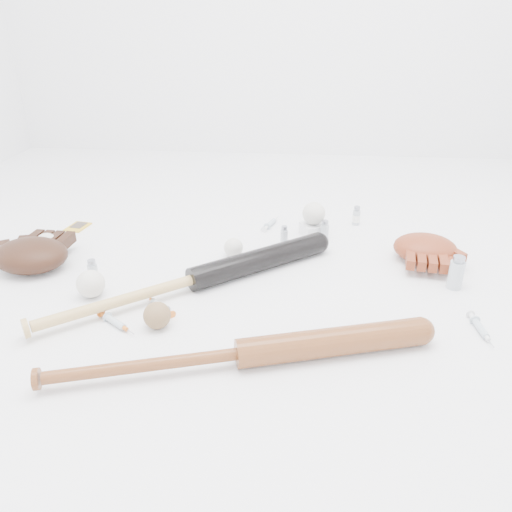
# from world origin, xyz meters

# --- Properties ---
(bat_dark) EXTENTS (0.83, 0.68, 0.07)m
(bat_dark) POSITION_xyz_m (-0.15, -0.11, 0.04)
(bat_dark) COLOR black
(bat_dark) RESTS_ON ground
(bat_wood) EXTENTS (0.94, 0.35, 0.07)m
(bat_wood) POSITION_xyz_m (0.03, -0.45, 0.04)
(bat_wood) COLOR brown
(bat_wood) RESTS_ON ground
(glove_dark) EXTENTS (0.29, 0.29, 0.10)m
(glove_dark) POSITION_xyz_m (-0.70, -0.03, 0.05)
(glove_dark) COLOR black
(glove_dark) RESTS_ON ground
(glove_tan) EXTENTS (0.28, 0.28, 0.09)m
(glove_tan) POSITION_xyz_m (0.57, 0.16, 0.04)
(glove_tan) COLOR maroon
(glove_tan) RESTS_ON ground
(trading_card) EXTENTS (0.08, 0.10, 0.01)m
(trading_card) POSITION_xyz_m (-0.70, 0.32, 0.00)
(trading_card) COLOR gold
(trading_card) RESTS_ON ground
(pedestal) EXTENTS (0.11, 0.11, 0.04)m
(pedestal) POSITION_xyz_m (0.20, 0.33, 0.02)
(pedestal) COLOR white
(pedestal) RESTS_ON ground
(baseball_on_pedestal) EXTENTS (0.08, 0.08, 0.08)m
(baseball_on_pedestal) POSITION_xyz_m (0.20, 0.33, 0.09)
(baseball_on_pedestal) COLOR silver
(baseball_on_pedestal) RESTS_ON pedestal
(baseball_left) EXTENTS (0.08, 0.08, 0.08)m
(baseball_left) POSITION_xyz_m (-0.70, 0.08, 0.04)
(baseball_left) COLOR silver
(baseball_left) RESTS_ON ground
(baseball_upper) EXTENTS (0.06, 0.06, 0.06)m
(baseball_upper) POSITION_xyz_m (-0.07, 0.13, 0.03)
(baseball_upper) COLOR silver
(baseball_upper) RESTS_ON ground
(baseball_mid) EXTENTS (0.08, 0.08, 0.08)m
(baseball_mid) POSITION_xyz_m (-0.44, -0.17, 0.04)
(baseball_mid) COLOR silver
(baseball_mid) RESTS_ON ground
(baseball_aged) EXTENTS (0.07, 0.07, 0.07)m
(baseball_aged) POSITION_xyz_m (-0.21, -0.31, 0.04)
(baseball_aged) COLOR brown
(baseball_aged) RESTS_ON ground
(syringe_0) EXTENTS (0.15, 0.12, 0.02)m
(syringe_0) POSITION_xyz_m (-0.32, -0.32, 0.01)
(syringe_0) COLOR #ADBCC6
(syringe_0) RESTS_ON ground
(syringe_1) EXTENTS (0.13, 0.12, 0.02)m
(syringe_1) POSITION_xyz_m (-0.23, -0.22, 0.01)
(syringe_1) COLOR #ADBCC6
(syringe_1) RESTS_ON ground
(syringe_2) EXTENTS (0.08, 0.16, 0.02)m
(syringe_2) POSITION_xyz_m (0.04, 0.40, 0.01)
(syringe_2) COLOR #ADBCC6
(syringe_2) RESTS_ON ground
(syringe_3) EXTENTS (0.04, 0.17, 0.02)m
(syringe_3) POSITION_xyz_m (0.63, -0.25, 0.01)
(syringe_3) COLOR #ADBCC6
(syringe_3) RESTS_ON ground
(vial_0) EXTENTS (0.03, 0.03, 0.07)m
(vial_0) POSITION_xyz_m (0.20, 0.38, 0.04)
(vial_0) COLOR #AAB3BB
(vial_0) RESTS_ON ground
(vial_1) EXTENTS (0.03, 0.03, 0.07)m
(vial_1) POSITION_xyz_m (0.10, 0.25, 0.03)
(vial_1) COLOR #AAB3BB
(vial_1) RESTS_ON ground
(vial_2) EXTENTS (0.03, 0.03, 0.08)m
(vial_2) POSITION_xyz_m (0.24, 0.29, 0.04)
(vial_2) COLOR #AAB3BB
(vial_2) RESTS_ON ground
(vial_3) EXTENTS (0.04, 0.04, 0.10)m
(vial_3) POSITION_xyz_m (0.62, -0.02, 0.05)
(vial_3) COLOR #AAB3BB
(vial_3) RESTS_ON ground
(vial_4) EXTENTS (0.03, 0.03, 0.08)m
(vial_4) POSITION_xyz_m (-0.47, -0.09, 0.04)
(vial_4) COLOR #AAB3BB
(vial_4) RESTS_ON ground
(vial_5) EXTENTS (0.03, 0.03, 0.07)m
(vial_5) POSITION_xyz_m (0.37, 0.45, 0.04)
(vial_5) COLOR #AAB3BB
(vial_5) RESTS_ON ground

